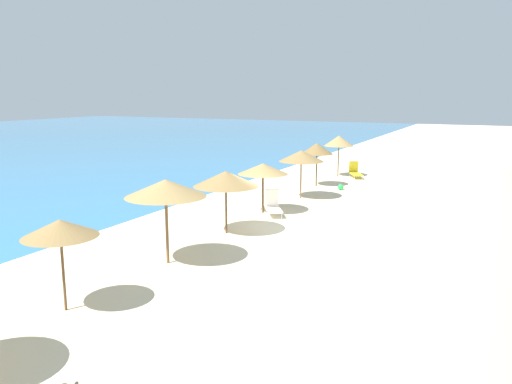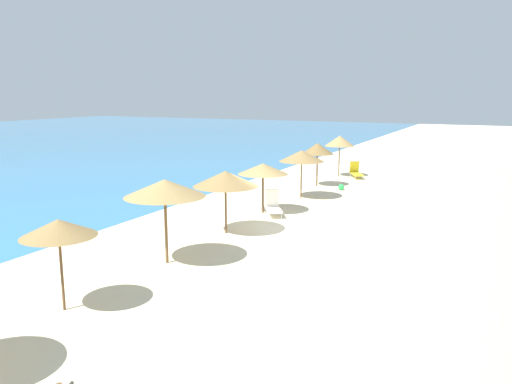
# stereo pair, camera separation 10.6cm
# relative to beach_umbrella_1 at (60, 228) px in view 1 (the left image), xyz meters

# --- Properties ---
(ground_plane) EXTENTS (160.00, 160.00, 0.00)m
(ground_plane) POSITION_rel_beach_umbrella_1_xyz_m (9.79, -1.57, -2.22)
(ground_plane) COLOR beige
(dune_ridge) EXTENTS (40.30, 5.05, 1.68)m
(dune_ridge) POSITION_rel_beach_umbrella_1_xyz_m (6.31, -9.61, -1.38)
(dune_ridge) COLOR beige
(dune_ridge) RESTS_ON ground_plane
(beach_umbrella_1) EXTENTS (1.94, 1.94, 2.46)m
(beach_umbrella_1) POSITION_rel_beach_umbrella_1_xyz_m (0.00, 0.00, 0.00)
(beach_umbrella_1) COLOR brown
(beach_umbrella_1) RESTS_ON ground_plane
(beach_umbrella_2) EXTENTS (2.68, 2.68, 2.85)m
(beach_umbrella_2) POSITION_rel_beach_umbrella_1_xyz_m (4.34, -0.17, 0.33)
(beach_umbrella_2) COLOR brown
(beach_umbrella_2) RESTS_ON ground_plane
(beach_umbrella_3) EXTENTS (2.63, 2.63, 2.56)m
(beach_umbrella_3) POSITION_rel_beach_umbrella_1_xyz_m (8.47, -0.12, 0.02)
(beach_umbrella_3) COLOR brown
(beach_umbrella_3) RESTS_ON ground_plane
(beach_umbrella_4) EXTENTS (2.37, 2.37, 2.37)m
(beach_umbrella_4) POSITION_rel_beach_umbrella_1_xyz_m (12.43, 0.10, -0.12)
(beach_umbrella_4) COLOR brown
(beach_umbrella_4) RESTS_ON ground_plane
(beach_umbrella_5) EXTENTS (2.41, 2.41, 2.61)m
(beach_umbrella_5) POSITION_rel_beach_umbrella_1_xyz_m (16.41, -0.31, 0.08)
(beach_umbrella_5) COLOR brown
(beach_umbrella_5) RESTS_ON ground_plane
(beach_umbrella_6) EXTENTS (1.95, 1.95, 2.64)m
(beach_umbrella_6) POSITION_rel_beach_umbrella_1_xyz_m (20.34, 0.18, 0.08)
(beach_umbrella_6) COLOR brown
(beach_umbrella_6) RESTS_ON ground_plane
(beach_umbrella_7) EXTENTS (1.99, 1.99, 2.79)m
(beach_umbrella_7) POSITION_rel_beach_umbrella_1_xyz_m (24.43, 0.05, 0.21)
(beach_umbrella_7) COLOR brown
(beach_umbrella_7) RESTS_ON ground_plane
(lounge_chair_0) EXTENTS (1.47, 1.27, 1.21)m
(lounge_chair_0) POSITION_rel_beach_umbrella_1_xyz_m (12.07, -0.60, -1.74)
(lounge_chair_0) COLOR white
(lounge_chair_0) RESTS_ON ground_plane
(lounge_chair_1) EXTENTS (1.74, 1.33, 1.05)m
(lounge_chair_1) POSITION_rel_beach_umbrella_1_xyz_m (24.50, -1.14, -1.84)
(lounge_chair_1) COLOR yellow
(lounge_chair_1) RESTS_ON ground_plane
(beach_ball) EXTENTS (0.35, 0.35, 0.35)m
(beach_ball) POSITION_rel_beach_umbrella_1_xyz_m (19.69, -1.56, -2.05)
(beach_ball) COLOR green
(beach_ball) RESTS_ON ground_plane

